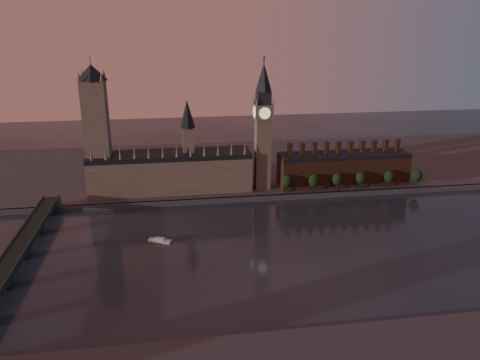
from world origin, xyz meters
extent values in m
plane|color=black|center=(0.00, 0.00, 0.00)|extent=(900.00, 900.00, 0.00)
cube|color=#404045|center=(0.00, 90.00, 2.00)|extent=(900.00, 4.00, 4.00)
cube|color=#404045|center=(0.00, 180.00, 2.00)|extent=(900.00, 180.00, 4.00)
cube|color=#756753|center=(-65.00, 115.00, 18.00)|extent=(130.00, 30.00, 28.00)
cube|color=black|center=(-65.00, 115.00, 34.00)|extent=(130.00, 30.00, 4.00)
cube|color=#756753|center=(-50.00, 115.00, 44.00)|extent=(9.00, 9.00, 24.00)
cone|color=black|center=(-50.00, 115.00, 67.00)|extent=(12.00, 12.00, 22.00)
cone|color=#756753|center=(-124.00, 101.00, 41.00)|extent=(2.60, 2.60, 10.00)
cone|color=#756753|center=(-113.27, 101.00, 41.00)|extent=(2.60, 2.60, 10.00)
cone|color=#756753|center=(-102.55, 101.00, 41.00)|extent=(2.60, 2.60, 10.00)
cone|color=#756753|center=(-91.82, 101.00, 41.00)|extent=(2.60, 2.60, 10.00)
cone|color=#756753|center=(-81.09, 101.00, 41.00)|extent=(2.60, 2.60, 10.00)
cone|color=#756753|center=(-70.36, 101.00, 41.00)|extent=(2.60, 2.60, 10.00)
cone|color=#756753|center=(-59.64, 101.00, 41.00)|extent=(2.60, 2.60, 10.00)
cone|color=#756753|center=(-48.91, 101.00, 41.00)|extent=(2.60, 2.60, 10.00)
cone|color=#756753|center=(-38.18, 101.00, 41.00)|extent=(2.60, 2.60, 10.00)
cone|color=#756753|center=(-27.45, 101.00, 41.00)|extent=(2.60, 2.60, 10.00)
cone|color=#756753|center=(-16.73, 101.00, 41.00)|extent=(2.60, 2.60, 10.00)
cone|color=#756753|center=(-6.00, 101.00, 41.00)|extent=(2.60, 2.60, 10.00)
cube|color=#756753|center=(-120.00, 115.00, 49.00)|extent=(18.00, 18.00, 90.00)
cone|color=black|center=(-120.00, 115.00, 100.00)|extent=(24.00, 24.00, 12.00)
cylinder|color=#232326|center=(-120.00, 115.00, 106.00)|extent=(0.50, 0.50, 12.00)
cone|color=#756753|center=(-128.00, 107.00, 98.00)|extent=(3.00, 3.00, 8.00)
cone|color=#756753|center=(-112.00, 107.00, 98.00)|extent=(3.00, 3.00, 8.00)
cone|color=#756753|center=(-128.00, 123.00, 98.00)|extent=(3.00, 3.00, 8.00)
cone|color=#756753|center=(-112.00, 123.00, 98.00)|extent=(3.00, 3.00, 8.00)
cube|color=#756753|center=(10.00, 110.00, 33.00)|extent=(12.00, 12.00, 58.00)
cube|color=#756753|center=(10.00, 110.00, 68.00)|extent=(14.00, 14.00, 12.00)
cube|color=#232326|center=(10.00, 110.00, 79.00)|extent=(11.00, 11.00, 10.00)
cone|color=black|center=(10.00, 110.00, 95.00)|extent=(13.00, 13.00, 22.00)
cylinder|color=#232326|center=(10.00, 110.00, 108.50)|extent=(1.00, 1.00, 5.00)
cylinder|color=beige|center=(10.00, 102.80, 68.00)|extent=(9.00, 0.50, 9.00)
cylinder|color=beige|center=(10.00, 117.20, 68.00)|extent=(9.00, 0.50, 9.00)
cylinder|color=beige|center=(2.80, 110.00, 68.00)|extent=(0.50, 9.00, 9.00)
cylinder|color=beige|center=(17.20, 110.00, 68.00)|extent=(0.50, 9.00, 9.00)
cone|color=#756753|center=(3.50, 103.50, 77.00)|extent=(2.00, 2.00, 6.00)
cone|color=#756753|center=(16.50, 103.50, 77.00)|extent=(2.00, 2.00, 6.00)
cone|color=#756753|center=(3.50, 116.50, 77.00)|extent=(2.00, 2.00, 6.00)
cone|color=#756753|center=(16.50, 116.50, 77.00)|extent=(2.00, 2.00, 6.00)
cube|color=#563120|center=(80.00, 110.00, 16.00)|extent=(110.00, 25.00, 24.00)
cube|color=black|center=(80.00, 110.00, 29.50)|extent=(110.00, 25.00, 3.00)
cube|color=#563120|center=(33.00, 110.00, 35.50)|extent=(3.50, 3.50, 9.00)
cube|color=#232326|center=(33.00, 110.00, 40.50)|extent=(4.20, 4.20, 1.00)
cube|color=#563120|center=(43.44, 110.00, 35.50)|extent=(3.50, 3.50, 9.00)
cube|color=#232326|center=(43.44, 110.00, 40.50)|extent=(4.20, 4.20, 1.00)
cube|color=#563120|center=(53.89, 110.00, 35.50)|extent=(3.50, 3.50, 9.00)
cube|color=#232326|center=(53.89, 110.00, 40.50)|extent=(4.20, 4.20, 1.00)
cube|color=#563120|center=(64.33, 110.00, 35.50)|extent=(3.50, 3.50, 9.00)
cube|color=#232326|center=(64.33, 110.00, 40.50)|extent=(4.20, 4.20, 1.00)
cube|color=#563120|center=(74.78, 110.00, 35.50)|extent=(3.50, 3.50, 9.00)
cube|color=#232326|center=(74.78, 110.00, 40.50)|extent=(4.20, 4.20, 1.00)
cube|color=#563120|center=(85.22, 110.00, 35.50)|extent=(3.50, 3.50, 9.00)
cube|color=#232326|center=(85.22, 110.00, 40.50)|extent=(4.20, 4.20, 1.00)
cube|color=#563120|center=(95.67, 110.00, 35.50)|extent=(3.50, 3.50, 9.00)
cube|color=#232326|center=(95.67, 110.00, 40.50)|extent=(4.20, 4.20, 1.00)
cube|color=#563120|center=(106.11, 110.00, 35.50)|extent=(3.50, 3.50, 9.00)
cube|color=#232326|center=(106.11, 110.00, 40.50)|extent=(4.20, 4.20, 1.00)
cube|color=#563120|center=(116.56, 110.00, 35.50)|extent=(3.50, 3.50, 9.00)
cube|color=#232326|center=(116.56, 110.00, 40.50)|extent=(4.20, 4.20, 1.00)
cube|color=#563120|center=(127.00, 110.00, 35.50)|extent=(3.50, 3.50, 9.00)
cube|color=#232326|center=(127.00, 110.00, 40.50)|extent=(4.20, 4.20, 1.00)
cylinder|color=black|center=(27.73, 95.47, 7.00)|extent=(0.80, 0.80, 6.00)
ellipsoid|color=black|center=(27.73, 95.47, 13.50)|extent=(8.60, 8.60, 10.75)
cylinder|color=black|center=(49.61, 93.95, 7.00)|extent=(0.80, 0.80, 6.00)
ellipsoid|color=black|center=(49.61, 93.95, 13.50)|extent=(8.60, 8.60, 10.75)
cylinder|color=black|center=(69.75, 94.39, 7.00)|extent=(0.80, 0.80, 6.00)
ellipsoid|color=black|center=(69.75, 94.39, 13.50)|extent=(8.60, 8.60, 10.75)
cylinder|color=black|center=(90.14, 94.82, 7.00)|extent=(0.80, 0.80, 6.00)
ellipsoid|color=black|center=(90.14, 94.82, 13.50)|extent=(8.60, 8.60, 10.75)
cylinder|color=black|center=(114.94, 94.73, 7.00)|extent=(0.80, 0.80, 6.00)
ellipsoid|color=black|center=(114.94, 94.73, 13.50)|extent=(8.60, 8.60, 10.75)
cylinder|color=black|center=(139.25, 93.85, 7.00)|extent=(0.80, 0.80, 6.00)
ellipsoid|color=black|center=(139.25, 93.85, 13.50)|extent=(8.60, 8.60, 10.75)
cube|color=#1C2B26|center=(-155.00, -5.00, 9.00)|extent=(12.00, 200.00, 2.50)
cube|color=#1C2B26|center=(-149.50, -5.00, 10.90)|extent=(1.00, 200.00, 1.30)
cube|color=#404045|center=(-155.00, 90.00, 7.00)|extent=(14.00, 8.00, 6.00)
cylinder|color=#232326|center=(-155.00, -17.00, 3.88)|extent=(8.00, 8.00, 7.75)
cylinder|color=#232326|center=(-155.00, 17.00, 3.88)|extent=(8.00, 8.00, 7.75)
cylinder|color=#232326|center=(-155.00, 51.00, 3.88)|extent=(8.00, 8.00, 7.75)
cylinder|color=#232326|center=(-155.00, 85.00, 3.88)|extent=(8.00, 8.00, 7.75)
cube|color=#BDBDBD|center=(-73.88, 26.43, 0.85)|extent=(15.32, 9.33, 1.69)
cube|color=#BDBDBD|center=(-73.88, 26.43, 2.33)|extent=(7.06, 5.26, 1.27)
camera|label=1|loc=(-63.10, -252.67, 134.76)|focal=35.00mm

